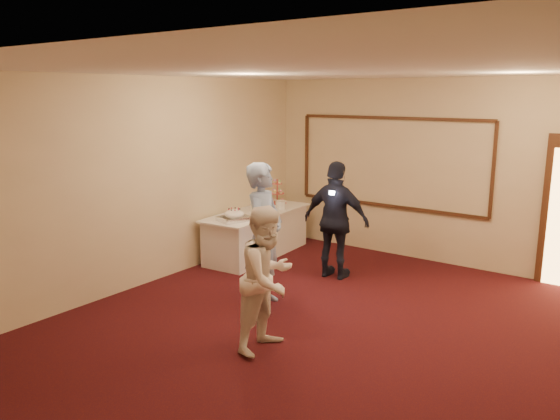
% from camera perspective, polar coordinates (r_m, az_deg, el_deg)
% --- Properties ---
extents(floor, '(7.00, 7.00, 0.00)m').
position_cam_1_polar(floor, '(6.59, 4.29, -12.66)').
color(floor, black).
rests_on(floor, ground).
extents(room_walls, '(6.04, 7.04, 3.02)m').
position_cam_1_polar(room_walls, '(6.03, 4.59, 5.11)').
color(room_walls, beige).
rests_on(room_walls, floor).
extents(wall_molding, '(3.45, 0.04, 1.55)m').
position_cam_1_polar(wall_molding, '(9.50, 11.43, 4.88)').
color(wall_molding, '#372010').
rests_on(wall_molding, room_walls).
extents(buffet_table, '(1.03, 2.28, 0.77)m').
position_cam_1_polar(buffet_table, '(9.43, -2.41, -2.44)').
color(buffet_table, white).
rests_on(buffet_table, floor).
extents(pavlova_tray, '(0.51, 0.60, 0.19)m').
position_cam_1_polar(pavlova_tray, '(8.67, -4.80, -0.61)').
color(pavlova_tray, '#B6B9BE').
rests_on(pavlova_tray, buffet_table).
extents(cupcake_stand, '(0.34, 0.34, 0.49)m').
position_cam_1_polar(cupcake_stand, '(10.02, -0.29, 1.71)').
color(cupcake_stand, '#CF5150').
rests_on(cupcake_stand, buffet_table).
extents(plate_stack_a, '(0.18, 0.18, 0.15)m').
position_cam_1_polar(plate_stack_a, '(9.31, -2.58, 0.27)').
color(plate_stack_a, white).
rests_on(plate_stack_a, buffet_table).
extents(plate_stack_b, '(0.18, 0.18, 0.15)m').
position_cam_1_polar(plate_stack_b, '(9.54, 0.07, 0.56)').
color(plate_stack_b, white).
rests_on(plate_stack_b, buffet_table).
extents(tart, '(0.31, 0.31, 0.06)m').
position_cam_1_polar(tart, '(9.04, -2.12, -0.40)').
color(tart, white).
rests_on(tart, buffet_table).
extents(man, '(0.61, 0.78, 1.90)m').
position_cam_1_polar(man, '(7.10, -1.69, -2.63)').
color(man, '#88A1D6').
rests_on(man, floor).
extents(woman, '(0.61, 0.78, 1.60)m').
position_cam_1_polar(woman, '(5.92, -1.28, -7.18)').
color(woman, white).
rests_on(woman, floor).
extents(guest, '(1.08, 0.52, 1.78)m').
position_cam_1_polar(guest, '(8.21, 5.89, -1.09)').
color(guest, black).
rests_on(guest, floor).
extents(camera_flash, '(0.08, 0.06, 0.05)m').
position_cam_1_polar(camera_flash, '(7.83, 5.45, 1.80)').
color(camera_flash, white).
rests_on(camera_flash, guest).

